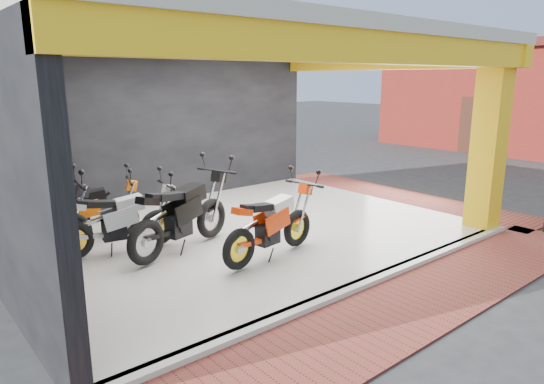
# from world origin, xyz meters

# --- Properties ---
(ground) EXTENTS (80.00, 80.00, 0.00)m
(ground) POSITION_xyz_m (0.00, 0.00, 0.00)
(ground) COLOR #2D2D30
(ground) RESTS_ON ground
(showroom_floor) EXTENTS (8.00, 6.00, 0.10)m
(showroom_floor) POSITION_xyz_m (0.00, 2.00, 0.05)
(showroom_floor) COLOR white
(showroom_floor) RESTS_ON ground
(showroom_ceiling) EXTENTS (8.40, 6.40, 0.20)m
(showroom_ceiling) POSITION_xyz_m (0.00, 2.00, 3.60)
(showroom_ceiling) COLOR beige
(showroom_ceiling) RESTS_ON corner_column
(back_wall) EXTENTS (8.20, 0.20, 3.50)m
(back_wall) POSITION_xyz_m (0.00, 5.10, 1.75)
(back_wall) COLOR black
(back_wall) RESTS_ON ground
(corner_column) EXTENTS (0.50, 0.50, 3.50)m
(corner_column) POSITION_xyz_m (3.75, -0.75, 1.75)
(corner_column) COLOR yellow
(corner_column) RESTS_ON ground
(header_beam_front) EXTENTS (8.40, 0.30, 0.40)m
(header_beam_front) POSITION_xyz_m (0.00, -1.00, 3.30)
(header_beam_front) COLOR yellow
(header_beam_front) RESTS_ON corner_column
(header_beam_right) EXTENTS (0.30, 6.40, 0.40)m
(header_beam_right) POSITION_xyz_m (4.00, 2.00, 3.30)
(header_beam_right) COLOR yellow
(header_beam_right) RESTS_ON corner_column
(floor_kerb) EXTENTS (8.00, 0.20, 0.10)m
(floor_kerb) POSITION_xyz_m (0.00, -1.02, 0.05)
(floor_kerb) COLOR white
(floor_kerb) RESTS_ON ground
(paver_front) EXTENTS (9.00, 1.40, 0.03)m
(paver_front) POSITION_xyz_m (0.00, -1.80, 0.01)
(paver_front) COLOR maroon
(paver_front) RESTS_ON ground
(paver_right) EXTENTS (1.40, 7.00, 0.03)m
(paver_right) POSITION_xyz_m (4.80, 2.00, 0.01)
(paver_right) COLOR maroon
(paver_right) RESTS_ON ground
(moto_hero) EXTENTS (2.23, 1.10, 1.30)m
(moto_hero) POSITION_xyz_m (0.11, 0.63, 0.75)
(moto_hero) COLOR #FF3A0A
(moto_hero) RESTS_ON showroom_floor
(moto_row_a) EXTENTS (2.19, 1.10, 1.28)m
(moto_row_a) POSITION_xyz_m (-1.68, 2.19, 0.74)
(moto_row_a) COLOR #B3B6BB
(moto_row_a) RESTS_ON showroom_floor
(moto_row_b) EXTENTS (2.54, 1.56, 1.46)m
(moto_row_b) POSITION_xyz_m (-0.76, 1.95, 0.83)
(moto_row_b) COLOR black
(moto_row_b) RESTS_ON showroom_floor
(moto_row_c) EXTENTS (2.37, 1.13, 1.39)m
(moto_row_c) POSITION_xyz_m (-2.96, 2.71, 0.80)
(moto_row_c) COLOR black
(moto_row_c) RESTS_ON showroom_floor
(moto_row_d) EXTENTS (2.18, 1.33, 1.25)m
(moto_row_d) POSITION_xyz_m (-1.95, 3.05, 0.73)
(moto_row_d) COLOR orange
(moto_row_d) RESTS_ON showroom_floor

